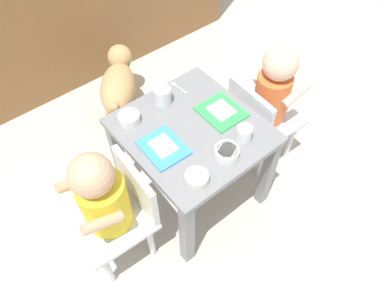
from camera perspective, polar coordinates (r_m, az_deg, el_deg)
name	(u,v)px	position (r m, az deg, el deg)	size (l,w,h in m)	color
ground_plane	(192,191)	(1.78, 0.00, -5.86)	(7.00, 7.00, 0.00)	#B2ADA3
dining_table	(192,143)	(1.48, 0.00, 1.74)	(0.51, 0.55, 0.46)	slate
seated_child_left	(106,199)	(1.32, -13.35, -7.06)	(0.29, 0.29, 0.65)	silver
seated_child_right	(270,96)	(1.65, 12.19, 8.89)	(0.30, 0.30, 0.65)	silver
dog	(119,83)	(2.02, -11.48, 10.87)	(0.38, 0.43, 0.32)	tan
food_tray_left	(163,147)	(1.35, -4.56, 0.99)	(0.15, 0.18, 0.02)	#388CD8
food_tray_right	(221,111)	(1.47, 4.61, 6.62)	(0.16, 0.18, 0.02)	green
water_cup_left	(163,96)	(1.50, -4.65, 8.95)	(0.07, 0.07, 0.07)	white
water_cup_right	(244,134)	(1.37, 8.20, 3.01)	(0.06, 0.06, 0.06)	white
veggie_bowl_near	(197,178)	(1.25, 0.77, -3.82)	(0.08, 0.08, 0.03)	silver
veggie_bowl_far	(129,118)	(1.45, -9.87, 5.57)	(0.08, 0.08, 0.04)	white
cereal_bowl_left_side	(227,152)	(1.32, 5.49, 0.22)	(0.09, 0.09, 0.03)	white
spoon_by_left_tray	(177,87)	(1.58, -2.31, 10.45)	(0.02, 0.10, 0.01)	silver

